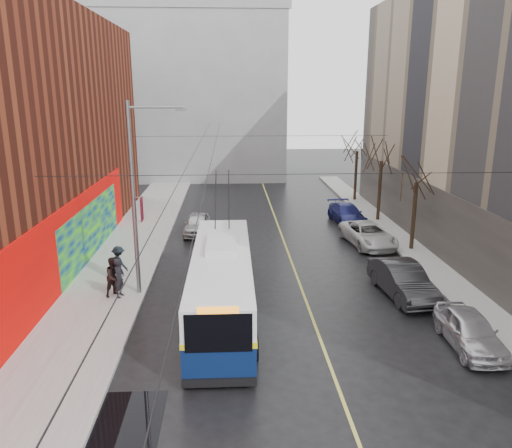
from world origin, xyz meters
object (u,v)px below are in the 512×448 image
at_px(parked_car_d, 347,214).
at_px(pedestrian_c, 119,263).
at_px(streetlight_pole, 137,195).
at_px(parked_car_c, 368,234).
at_px(parked_car_b, 402,280).
at_px(parked_car_a, 470,330).
at_px(tree_near, 418,169).
at_px(following_car, 197,224).
at_px(pedestrian_a, 119,278).
at_px(tree_mid, 382,150).
at_px(tree_far, 357,142).
at_px(trolleybus, 222,283).
at_px(pedestrian_b, 114,277).

bearing_deg(parked_car_d, pedestrian_c, -147.85).
distance_m(streetlight_pole, parked_car_c, 15.29).
relative_size(streetlight_pole, pedestrian_c, 5.12).
bearing_deg(parked_car_b, pedestrian_c, 164.14).
bearing_deg(parked_car_a, tree_near, 82.25).
relative_size(following_car, pedestrian_a, 2.15).
bearing_deg(following_car, streetlight_pole, -97.79).
height_order(parked_car_b, pedestrian_c, pedestrian_c).
relative_size(streetlight_pole, tree_mid, 1.35).
bearing_deg(parked_car_d, following_car, -174.34).
xyz_separation_m(following_car, pedestrian_a, (-2.92, -10.96, 0.40)).
height_order(streetlight_pole, tree_far, streetlight_pole).
relative_size(trolleybus, parked_car_c, 2.28).
height_order(parked_car_c, pedestrian_a, pedestrian_a).
xyz_separation_m(trolleybus, parked_car_b, (8.45, 1.68, -0.72)).
distance_m(streetlight_pole, pedestrian_c, 4.42).
distance_m(trolleybus, parked_car_c, 13.23).
bearing_deg(following_car, parked_car_b, -44.74).
distance_m(parked_car_c, following_car, 11.32).
relative_size(trolleybus, parked_car_a, 2.84).
height_order(parked_car_a, pedestrian_b, pedestrian_b).
distance_m(tree_far, parked_car_b, 21.38).
xyz_separation_m(parked_car_b, pedestrian_c, (-13.66, 2.44, 0.24)).
relative_size(streetlight_pole, tree_far, 1.37).
xyz_separation_m(parked_car_b, pedestrian_a, (-13.19, 0.27, 0.29)).
bearing_deg(streetlight_pole, following_car, 79.41).
xyz_separation_m(parked_car_d, pedestrian_c, (-14.15, -10.92, 0.34)).
height_order(tree_mid, parked_car_a, tree_mid).
distance_m(trolleybus, pedestrian_a, 5.15).
bearing_deg(parked_car_a, trolleybus, 162.85).
relative_size(pedestrian_a, pedestrian_c, 1.06).
distance_m(trolleybus, following_car, 13.07).
relative_size(parked_car_d, pedestrian_b, 2.54).
distance_m(trolleybus, parked_car_d, 17.52).
distance_m(trolleybus, pedestrian_c, 6.66).
distance_m(streetlight_pole, parked_car_b, 12.91).
bearing_deg(following_car, pedestrian_a, -102.09).
bearing_deg(parked_car_c, pedestrian_c, -166.41).
height_order(trolleybus, pedestrian_b, trolleybus).
bearing_deg(pedestrian_c, tree_mid, -107.85).
bearing_deg(tree_far, parked_car_a, -94.47).
distance_m(tree_far, parked_car_d, 8.94).
xyz_separation_m(tree_far, parked_car_a, (-2.01, -25.65, -4.45)).
relative_size(tree_far, pedestrian_c, 3.74).
height_order(tree_far, pedestrian_c, tree_far).
relative_size(following_car, pedestrian_c, 2.28).
height_order(parked_car_b, parked_car_c, parked_car_b).
relative_size(streetlight_pole, trolleybus, 0.78).
xyz_separation_m(tree_mid, parked_car_c, (-2.34, -5.75, -4.55)).
bearing_deg(pedestrian_b, following_car, 27.83).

